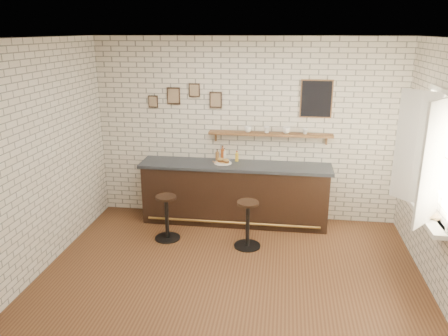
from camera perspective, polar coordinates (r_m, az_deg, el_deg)
The scene contains 21 objects.
ground at distance 5.91m, azimuth 0.84°, elevation -13.86°, with size 5.00×5.00×0.00m, color brown.
bar_counter at distance 7.22m, azimuth 1.42°, elevation -3.31°, with size 3.10×0.65×1.01m.
sandwich_plate at distance 7.10m, azimuth -0.15°, elevation 0.67°, with size 0.28×0.28×0.01m, color white.
ciabatta_sandwich at distance 7.09m, azimuth -0.07°, elevation 0.98°, with size 0.22×0.15×0.07m.
potato_chips at distance 7.10m, azimuth -0.27°, elevation 0.74°, with size 0.27×0.18×0.00m.
bitters_bottle_brown at distance 7.24m, azimuth -0.89°, elevation 1.59°, with size 0.06×0.06×0.19m.
bitters_bottle_white at distance 7.22m, azimuth 0.06°, elevation 1.63°, with size 0.05×0.05×0.21m.
bitters_bottle_amber at distance 7.22m, azimuth -0.17°, elevation 1.78°, with size 0.06×0.06×0.26m.
condiment_bottle_yellow at distance 7.20m, azimuth 1.69°, elevation 1.47°, with size 0.05×0.05×0.18m.
bar_stool_left at distance 6.74m, azimuth -7.49°, elevation -6.24°, with size 0.40×0.40×0.70m.
bar_stool_right at distance 6.46m, azimuth 3.10°, elevation -7.15°, with size 0.40×0.40×0.72m.
wall_shelf at distance 7.09m, azimuth 6.05°, elevation 4.42°, with size 2.00×0.18×0.18m.
shelf_cup_a at distance 7.10m, azimuth 3.16°, elevation 5.07°, with size 0.12×0.12×0.10m, color white.
shelf_cup_b at distance 7.08m, azimuth 5.61°, elevation 4.99°, with size 0.11×0.11×0.10m, color white.
shelf_cup_c at distance 7.07m, azimuth 8.14°, elevation 4.90°, with size 0.13×0.13×0.10m, color white.
shelf_cup_d at distance 7.08m, azimuth 10.56°, elevation 4.74°, with size 0.09×0.09×0.09m, color white.
back_wall_decor at distance 7.07m, azimuth 4.80°, elevation 9.10°, with size 2.96×0.02×0.56m.
window_sill at distance 6.01m, azimuth 24.74°, elevation -5.44°, with size 0.20×1.35×0.06m.
casement_window at distance 5.76m, azimuth 25.28°, elevation 1.46°, with size 0.40×1.30×1.56m.
book_lower at distance 5.81m, azimuth 25.14°, elevation -5.84°, with size 0.16×0.21×0.02m, color tan.
book_upper at distance 5.84m, azimuth 25.05°, elevation -5.53°, with size 0.15×0.21×0.02m, color tan.
Camera 1 is at (0.62, -5.00, 3.09)m, focal length 35.00 mm.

